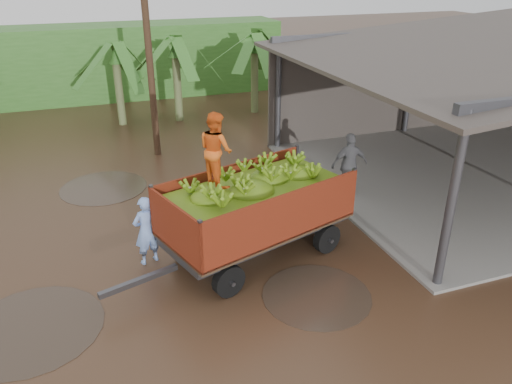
% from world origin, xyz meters
% --- Properties ---
extents(ground, '(100.00, 100.00, 0.00)m').
position_xyz_m(ground, '(0.00, 0.00, 0.00)').
color(ground, black).
rests_on(ground, ground).
extents(packing_shed, '(12.78, 10.80, 4.76)m').
position_xyz_m(packing_shed, '(11.77, 1.77, 2.50)').
color(packing_shed, gray).
rests_on(packing_shed, ground).
extents(hedge_north, '(22.00, 3.00, 3.60)m').
position_xyz_m(hedge_north, '(-2.00, 16.00, 1.80)').
color(hedge_north, '#2D661E').
rests_on(hedge_north, ground).
extents(banana_trailer, '(6.14, 3.34, 3.67)m').
position_xyz_m(banana_trailer, '(1.95, -1.18, 1.34)').
color(banana_trailer, '#9F2C16').
rests_on(banana_trailer, ground).
extents(man_blue, '(0.72, 0.59, 1.70)m').
position_xyz_m(man_blue, '(-0.53, -0.61, 0.85)').
color(man_blue, '#7EA0E5').
rests_on(man_blue, ground).
extents(man_grey, '(1.17, 0.56, 1.93)m').
position_xyz_m(man_grey, '(5.79, 1.18, 0.96)').
color(man_grey, slate).
rests_on(man_grey, ground).
extents(utility_pole, '(1.20, 0.24, 8.02)m').
position_xyz_m(utility_pole, '(0.89, 6.59, 4.07)').
color(utility_pole, '#47301E').
rests_on(utility_pole, ground).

